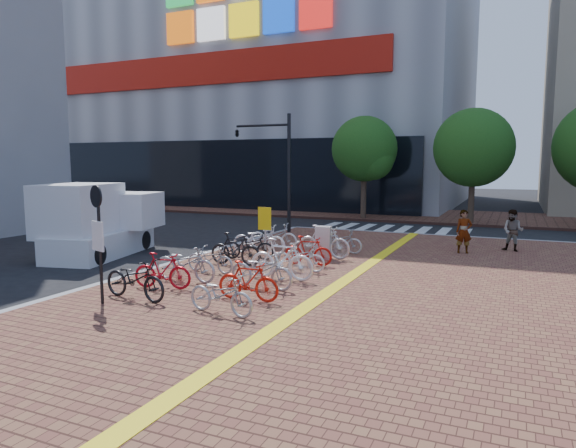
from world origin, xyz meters
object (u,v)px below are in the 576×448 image
at_px(bike_1, 162,271).
at_px(pedestrian_a, 464,231).
at_px(bike_6, 259,239).
at_px(bike_10, 261,270).
at_px(bike_13, 308,251).
at_px(box_truck, 99,222).
at_px(bike_12, 299,257).
at_px(notice_sign, 98,230).
at_px(bike_4, 235,249).
at_px(yellow_sign, 265,223).
at_px(bike_8, 221,294).
at_px(bike_5, 249,246).
at_px(bike_2, 185,263).
at_px(bike_7, 273,236).
at_px(bike_15, 339,241).
at_px(pedestrian_b, 513,230).
at_px(bike_11, 282,259).
at_px(traffic_light_pole, 264,151).
at_px(bike_0, 135,279).
at_px(bike_3, 210,259).
at_px(bike_14, 324,242).
at_px(utility_box, 323,243).
at_px(bike_9, 248,281).

distance_m(bike_1, pedestrian_a, 10.97).
relative_size(bike_6, bike_10, 1.07).
distance_m(bike_13, box_truck, 7.96).
relative_size(bike_12, notice_sign, 0.59).
relative_size(bike_4, yellow_sign, 0.99).
xyz_separation_m(pedestrian_a, yellow_sign, (-6.03, -3.98, 0.44)).
xyz_separation_m(bike_6, bike_8, (2.67, -6.95, -0.08)).
distance_m(bike_4, bike_5, 1.07).
xyz_separation_m(bike_2, bike_5, (0.05, 3.56, -0.04)).
distance_m(bike_12, notice_sign, 6.05).
height_order(bike_12, pedestrian_a, pedestrian_a).
bearing_deg(bike_1, bike_7, -11.30).
relative_size(bike_15, pedestrian_b, 1.09).
relative_size(bike_7, pedestrian_b, 1.22).
height_order(bike_11, traffic_light_pole, traffic_light_pole).
height_order(bike_5, bike_13, bike_13).
distance_m(bike_2, bike_11, 2.67).
distance_m(bike_1, yellow_sign, 4.84).
relative_size(bike_0, bike_11, 0.99).
bearing_deg(bike_11, bike_5, 46.29).
bearing_deg(bike_15, bike_8, 176.58).
height_order(bike_13, pedestrian_a, pedestrian_a).
relative_size(bike_2, bike_8, 1.16).
distance_m(bike_4, yellow_sign, 1.54).
bearing_deg(bike_2, bike_3, -0.69).
bearing_deg(bike_11, traffic_light_pole, 30.57).
relative_size(bike_7, box_truck, 0.38).
height_order(bike_6, notice_sign, notice_sign).
bearing_deg(pedestrian_a, bike_6, -170.74).
height_order(bike_3, box_truck, box_truck).
relative_size(bike_0, bike_5, 1.08).
relative_size(bike_14, box_truck, 0.38).
xyz_separation_m(bike_8, bike_10, (-0.26, 2.42, 0.05)).
relative_size(bike_5, bike_13, 1.13).
bearing_deg(bike_7, utility_box, -122.19).
bearing_deg(bike_13, bike_6, 56.73).
bearing_deg(bike_3, notice_sign, 176.02).
bearing_deg(bike_6, bike_2, 173.57).
bearing_deg(notice_sign, bike_7, 87.85).
xyz_separation_m(bike_5, utility_box, (2.27, 1.14, 0.09)).
distance_m(bike_15, pedestrian_a, 4.51).
bearing_deg(pedestrian_a, bike_14, -160.44).
xyz_separation_m(bike_5, bike_6, (-0.18, 1.12, 0.05)).
height_order(bike_8, bike_15, bike_15).
distance_m(bike_14, utility_box, 0.09).
xyz_separation_m(bike_9, yellow_sign, (-2.00, 4.87, 0.75)).
bearing_deg(bike_15, box_truck, 108.68).
xyz_separation_m(bike_8, pedestrian_a, (4.04, 10.07, 0.35)).
xyz_separation_m(bike_11, traffic_light_pole, (-5.11, 9.14, 3.22)).
relative_size(bike_0, box_truck, 0.39).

